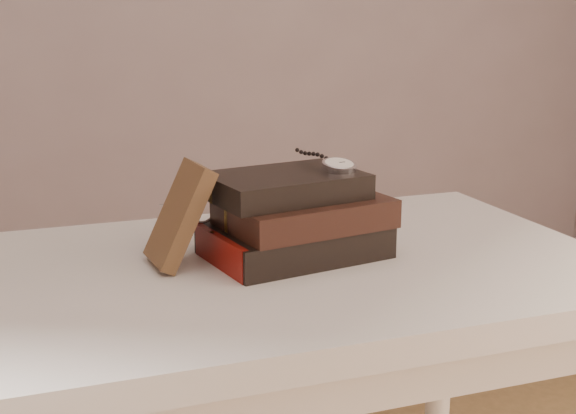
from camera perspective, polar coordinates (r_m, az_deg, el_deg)
name	(u,v)px	position (r m, az deg, el deg)	size (l,w,h in m)	color
table	(268,322)	(1.15, -1.49, -8.46)	(1.00, 0.60, 0.75)	beige
book_stack	(295,218)	(1.14, 0.54, -0.78)	(0.28, 0.21, 0.12)	black
journal	(180,215)	(1.10, -7.96, -0.58)	(0.02, 0.09, 0.15)	#422B19
pocket_watch	(337,165)	(1.15, 3.63, 3.12)	(0.06, 0.16, 0.02)	silver
eyeglasses	(216,204)	(1.17, -5.32, 0.19)	(0.12, 0.14, 0.05)	silver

